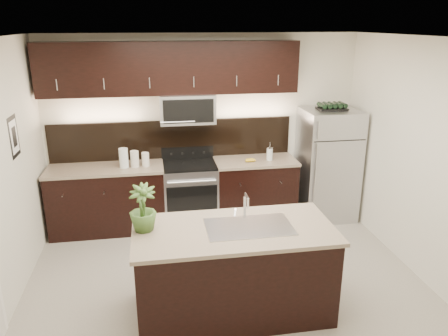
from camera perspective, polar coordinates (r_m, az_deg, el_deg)
The scene contains 12 objects.
ground at distance 5.12m, azimuth 0.40°, elevation -15.15°, with size 4.50×4.50×0.00m, color gray.
room_walls at distance 4.36m, azimuth -0.90°, elevation 3.30°, with size 4.52×4.02×2.71m.
counter_run at distance 6.35m, azimuth -6.29°, elevation -3.48°, with size 3.51×0.65×0.94m.
upper_fixtures at distance 6.08m, azimuth -6.69°, elevation 11.82°, with size 3.49×0.40×1.66m.
island at distance 4.50m, azimuth 1.27°, elevation -13.20°, with size 1.96×0.96×0.94m.
sink_faucet at distance 4.31m, azimuth 3.27°, elevation -7.46°, with size 0.84×0.50×0.28m.
refrigerator at distance 6.67m, azimuth 13.35°, elevation 0.44°, with size 0.79×0.72×1.65m, color #B2B2B7.
wine_rack at distance 6.46m, azimuth 13.93°, elevation 7.79°, with size 0.41×0.25×0.10m.
plant at distance 4.22m, azimuth -10.59°, elevation -5.17°, with size 0.26×0.26×0.46m, color #355321.
canisters at distance 6.11m, azimuth -11.93°, elevation 1.21°, with size 0.41×0.13×0.27m.
french_press at distance 6.32m, azimuth 5.98°, elevation 1.89°, with size 0.09×0.09×0.26m.
bananas at distance 6.24m, azimuth 3.03°, elevation 1.03°, with size 0.15×0.12×0.05m, color gold.
Camera 1 is at (-0.74, -4.19, 2.85)m, focal length 35.00 mm.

